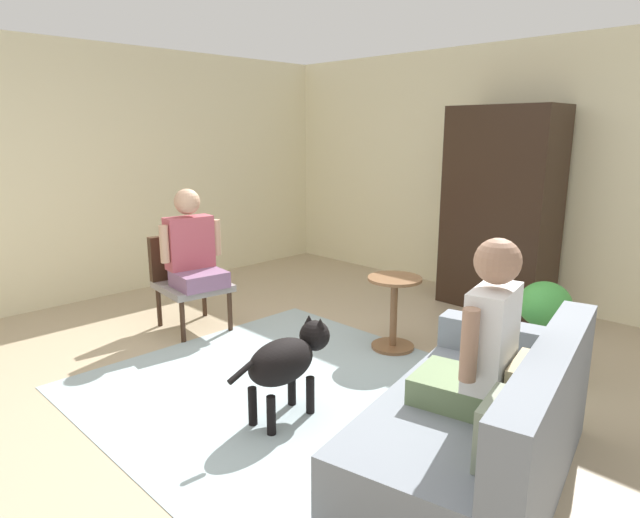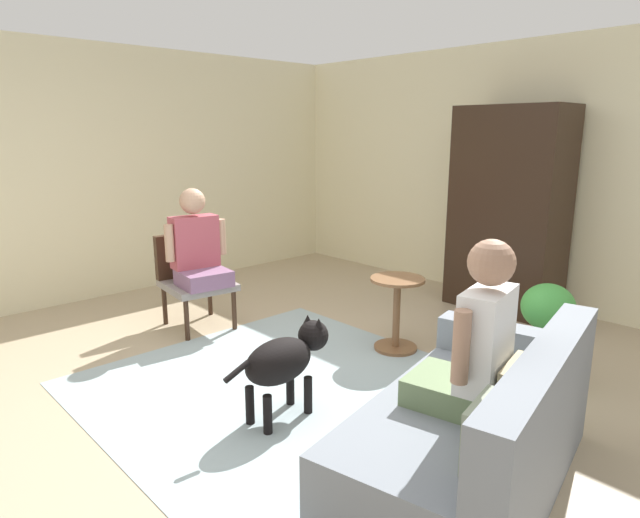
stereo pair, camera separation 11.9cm
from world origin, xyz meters
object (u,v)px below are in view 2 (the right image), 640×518
(couch, at_px, (478,431))
(round_end_table, at_px, (397,311))
(armchair, at_px, (192,273))
(armoire_cabinet, at_px, (508,210))
(dog, at_px, (285,359))
(person_on_armchair, at_px, (197,246))
(potted_plant, at_px, (546,323))
(person_on_couch, at_px, (475,343))

(couch, height_order, round_end_table, couch)
(couch, relative_size, round_end_table, 2.90)
(couch, height_order, armchair, armchair)
(armoire_cabinet, bearing_deg, couch, -63.55)
(dog, height_order, armoire_cabinet, armoire_cabinet)
(round_end_table, bearing_deg, armchair, -152.26)
(person_on_armchair, relative_size, round_end_table, 1.38)
(person_on_armchair, bearing_deg, armchair, 172.98)
(round_end_table, distance_m, armoire_cabinet, 1.80)
(round_end_table, height_order, potted_plant, potted_plant)
(armchair, bearing_deg, round_end_table, 27.74)
(dog, xyz_separation_m, armoire_cabinet, (-0.17, 3.04, 0.63))
(person_on_armchair, bearing_deg, round_end_table, 30.49)
(person_on_couch, xyz_separation_m, round_end_table, (-1.38, 1.12, -0.44))
(dog, bearing_deg, couch, 13.37)
(potted_plant, bearing_deg, armoire_cabinet, 128.00)
(couch, xyz_separation_m, potted_plant, (-0.29, 1.37, 0.17))
(person_on_armchair, relative_size, potted_plant, 1.15)
(couch, bearing_deg, armchair, 176.68)
(potted_plant, relative_size, armoire_cabinet, 0.37)
(person_on_armchair, height_order, armoire_cabinet, armoire_cabinet)
(armchair, relative_size, person_on_armchair, 0.99)
(armchair, height_order, person_on_couch, person_on_couch)
(armchair, height_order, round_end_table, armchair)
(couch, relative_size, person_on_armchair, 2.09)
(person_on_couch, distance_m, person_on_armchair, 2.95)
(round_end_table, relative_size, potted_plant, 0.83)
(potted_plant, bearing_deg, couch, -78.02)
(armchair, xyz_separation_m, armoire_cabinet, (1.76, 2.57, 0.52))
(armoire_cabinet, bearing_deg, potted_plant, -52.00)
(person_on_armchair, xyz_separation_m, potted_plant, (2.68, 1.21, -0.32))
(couch, height_order, person_on_armchair, person_on_armchair)
(couch, distance_m, person_on_armchair, 3.02)
(person_on_couch, height_order, potted_plant, person_on_couch)
(person_on_couch, xyz_separation_m, dog, (-1.17, -0.25, -0.39))
(round_end_table, relative_size, dog, 0.75)
(armoire_cabinet, bearing_deg, round_end_table, -91.44)
(armchair, bearing_deg, dog, -13.62)
(person_on_couch, height_order, person_on_armchair, person_on_couch)
(armoire_cabinet, bearing_deg, person_on_couch, -64.39)
(couch, relative_size, armoire_cabinet, 0.89)
(armchair, xyz_separation_m, potted_plant, (2.84, 1.19, -0.04))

